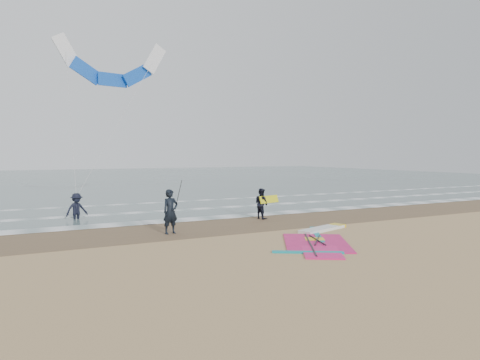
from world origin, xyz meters
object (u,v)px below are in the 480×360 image
person_standing (170,212)px  person_wading (77,203)px  windsurf_rig (319,239)px  surf_kite (112,67)px  person_walking (261,204)px

person_standing → person_wading: size_ratio=1.10×
windsurf_rig → surf_kite: (-5.50, 13.32, 8.60)m
person_standing → person_walking: 5.88m
person_standing → person_wading: (-3.14, 6.04, -0.09)m
person_walking → surf_kite: 12.48m
windsurf_rig → person_walking: bearing=83.8°
person_walking → person_wading: size_ratio=0.93×
windsurf_rig → person_wading: bearing=129.2°
person_standing → person_walking: size_ratio=1.19×
person_standing → surf_kite: size_ratio=0.21×
person_wading → windsurf_rig: bearing=-66.5°
person_standing → person_walking: person_standing is taller
person_wading → surf_kite: (2.55, 3.45, 7.77)m
windsurf_rig → person_standing: size_ratio=3.02×
surf_kite → person_standing: bearing=-86.5°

